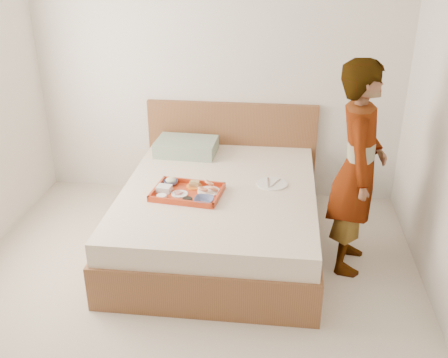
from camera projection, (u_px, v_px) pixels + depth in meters
name	position (u px, v px, depth m)	size (l,w,h in m)	color
ground	(180.00, 318.00, 3.51)	(3.50, 4.00, 0.01)	beige
wall_back	(217.00, 65.00, 4.75)	(3.50, 0.01, 2.60)	silver
bed	(219.00, 215.00, 4.28)	(1.65, 2.00, 0.53)	brown
headboard	(232.00, 149.00, 5.06)	(1.65, 0.06, 0.95)	brown
pillow	(186.00, 147.00, 4.79)	(0.56, 0.38, 0.13)	#90A68E
tray	(187.00, 192.00, 4.03)	(0.53, 0.39, 0.05)	#B12C12
prawn_plate	(209.00, 191.00, 4.04)	(0.18, 0.18, 0.01)	white
navy_bowl_big	(204.00, 200.00, 3.88)	(0.15, 0.15, 0.04)	#171D50
sauce_dish	(187.00, 200.00, 3.89)	(0.08, 0.08, 0.03)	black
meat_plate	(180.00, 194.00, 4.01)	(0.13, 0.13, 0.01)	white
bread_plate	(194.00, 186.00, 4.13)	(0.13, 0.13, 0.01)	orange
salad_bowl	(171.00, 182.00, 4.17)	(0.12, 0.12, 0.04)	#171D50
plastic_tub	(164.00, 189.00, 4.05)	(0.11, 0.09, 0.05)	silver
cheese_round	(162.00, 197.00, 3.95)	(0.08, 0.08, 0.03)	white
dinner_plate	(272.00, 184.00, 4.21)	(0.25, 0.25, 0.01)	white
person	(358.00, 169.00, 3.77)	(0.60, 0.39, 1.64)	silver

